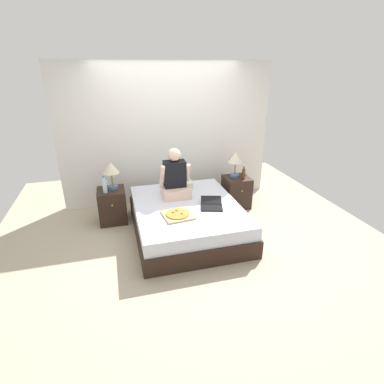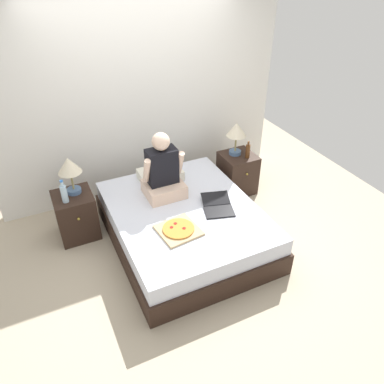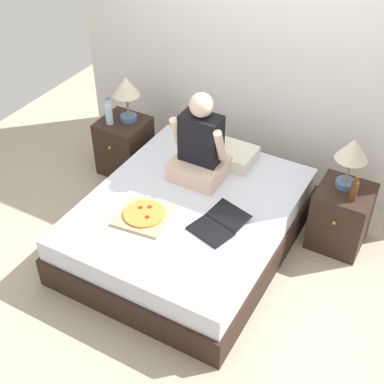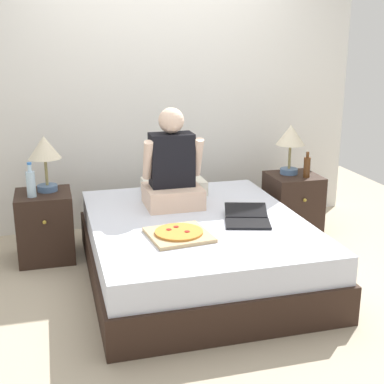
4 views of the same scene
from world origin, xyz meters
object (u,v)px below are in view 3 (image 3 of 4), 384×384
object	(u,v)px
person_seated	(200,147)
nightstand_right	(341,217)
water_bottle	(109,113)
lamp_on_right_nightstand	(352,153)
laptop	(217,226)
beer_bottle	(354,190)
nightstand_left	(125,146)
bed	(188,224)
lamp_on_left_nightstand	(126,89)
pizza_box	(144,215)

from	to	relation	value
person_seated	nightstand_right	bearing A→B (deg)	13.19
water_bottle	lamp_on_right_nightstand	distance (m)	2.26
nightstand_right	laptop	xyz separation A→B (m)	(-0.76, -0.81, 0.20)
nightstand_right	beer_bottle	distance (m)	0.40
beer_bottle	nightstand_left	bearing A→B (deg)	177.48
nightstand_left	beer_bottle	xyz separation A→B (m)	(2.27, -0.10, 0.38)
lamp_on_right_nightstand	bed	bearing A→B (deg)	-146.73
beer_bottle	laptop	world-z (taller)	beer_bottle
lamp_on_left_nightstand	lamp_on_right_nightstand	size ratio (longest dim) A/B	1.00
lamp_on_right_nightstand	beer_bottle	bearing A→B (deg)	-56.31
beer_bottle	pizza_box	distance (m)	1.65
person_seated	lamp_on_right_nightstand	bearing A→B (deg)	15.82
beer_bottle	person_seated	xyz separation A→B (m)	(-1.27, -0.18, 0.09)
lamp_on_left_nightstand	lamp_on_right_nightstand	bearing A→B (deg)	0.00
nightstand_left	water_bottle	distance (m)	0.41
water_bottle	beer_bottle	size ratio (longest dim) A/B	1.20
beer_bottle	laptop	bearing A→B (deg)	-139.30
lamp_on_left_nightstand	nightstand_left	bearing A→B (deg)	-128.63
bed	nightstand_left	size ratio (longest dim) A/B	3.49
pizza_box	water_bottle	bearing A→B (deg)	137.43
beer_bottle	person_seated	distance (m)	1.28
lamp_on_left_nightstand	beer_bottle	xyz separation A→B (m)	(2.23, -0.15, -0.23)
nightstand_right	nightstand_left	bearing A→B (deg)	180.00
nightstand_left	water_bottle	size ratio (longest dim) A/B	2.04
laptop	lamp_on_left_nightstand	bearing A→B (deg)	148.33
bed	lamp_on_left_nightstand	size ratio (longest dim) A/B	4.36
lamp_on_left_nightstand	nightstand_right	distance (m)	2.24
water_bottle	pizza_box	distance (m)	1.32
person_seated	laptop	distance (m)	0.74
water_bottle	laptop	distance (m)	1.69
water_bottle	pizza_box	world-z (taller)	water_bottle
lamp_on_right_nightstand	pizza_box	bearing A→B (deg)	-141.34
lamp_on_right_nightstand	lamp_on_left_nightstand	bearing A→B (deg)	180.00
lamp_on_right_nightstand	pizza_box	world-z (taller)	lamp_on_right_nightstand
lamp_on_right_nightstand	laptop	world-z (taller)	lamp_on_right_nightstand
water_bottle	lamp_on_right_nightstand	world-z (taller)	lamp_on_right_nightstand
nightstand_left	nightstand_right	world-z (taller)	same
water_bottle	nightstand_right	distance (m)	2.31
nightstand_right	lamp_on_left_nightstand	bearing A→B (deg)	178.67
nightstand_right	lamp_on_right_nightstand	xyz separation A→B (m)	(-0.03, 0.05, 0.61)
person_seated	nightstand_left	bearing A→B (deg)	164.38
person_seated	pizza_box	size ratio (longest dim) A/B	1.76
bed	pizza_box	world-z (taller)	pizza_box
nightstand_left	beer_bottle	world-z (taller)	beer_bottle
lamp_on_left_nightstand	lamp_on_right_nightstand	xyz separation A→B (m)	(2.13, 0.00, 0.00)
bed	water_bottle	size ratio (longest dim) A/B	7.11
nightstand_left	laptop	world-z (taller)	nightstand_left
beer_bottle	water_bottle	bearing A→B (deg)	179.76
water_bottle	nightstand_right	bearing A→B (deg)	2.26
lamp_on_left_nightstand	water_bottle	size ratio (longest dim) A/B	1.63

